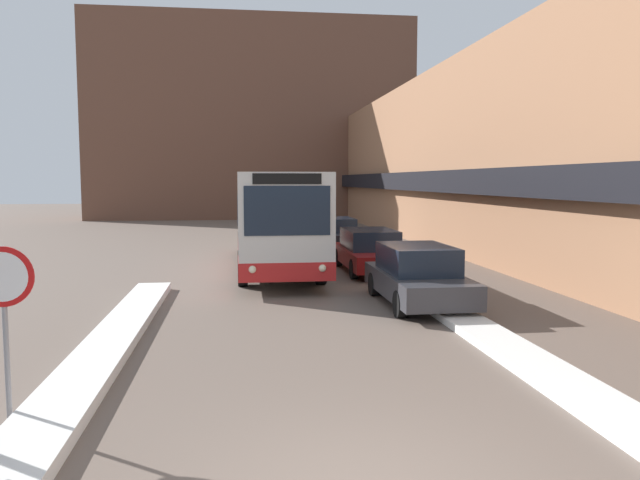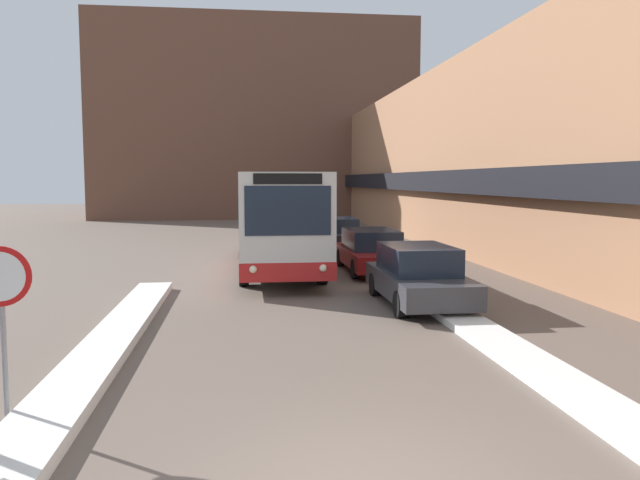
# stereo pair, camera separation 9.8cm
# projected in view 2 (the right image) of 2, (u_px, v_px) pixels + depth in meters

# --- Properties ---
(building_row_right) EXTENTS (5.50, 60.00, 8.15)m
(building_row_right) POSITION_uv_depth(u_px,v_px,m) (470.00, 161.00, 30.58)
(building_row_right) COLOR #996B4C
(building_row_right) RESTS_ON ground_plane
(building_backdrop_far) EXTENTS (26.00, 8.00, 16.02)m
(building_backdrop_far) POSITION_uv_depth(u_px,v_px,m) (255.00, 121.00, 52.18)
(building_backdrop_far) COLOR brown
(building_backdrop_far) RESTS_ON ground_plane
(snow_bank_left) EXTENTS (0.90, 15.61, 0.20)m
(snow_bank_left) POSITION_uv_depth(u_px,v_px,m) (89.00, 367.00, 10.04)
(snow_bank_left) COLOR silver
(snow_bank_left) RESTS_ON ground_plane
(snow_bank_right) EXTENTS (0.90, 13.05, 0.16)m
(snow_bank_right) POSITION_uv_depth(u_px,v_px,m) (555.00, 378.00, 9.53)
(snow_bank_right) COLOR silver
(snow_bank_right) RESTS_ON ground_plane
(city_bus) EXTENTS (2.59, 11.45, 3.32)m
(city_bus) POSITION_uv_depth(u_px,v_px,m) (276.00, 218.00, 21.78)
(city_bus) COLOR silver
(city_bus) RESTS_ON ground_plane
(parked_car_front) EXTENTS (1.83, 4.41, 1.48)m
(parked_car_front) POSITION_uv_depth(u_px,v_px,m) (418.00, 275.00, 15.50)
(parked_car_front) COLOR #38383D
(parked_car_front) RESTS_ON ground_plane
(parked_car_middle) EXTENTS (1.87, 4.80, 1.43)m
(parked_car_middle) POSITION_uv_depth(u_px,v_px,m) (371.00, 251.00, 21.15)
(parked_car_middle) COLOR maroon
(parked_car_middle) RESTS_ON ground_plane
(parked_car_back) EXTENTS (1.87, 4.50, 1.38)m
(parked_car_back) POSITION_uv_depth(u_px,v_px,m) (338.00, 233.00, 28.61)
(parked_car_back) COLOR black
(parked_car_back) RESTS_ON ground_plane
(stop_sign) EXTENTS (0.76, 0.08, 2.29)m
(stop_sign) POSITION_uv_depth(u_px,v_px,m) (1.00, 296.00, 7.77)
(stop_sign) COLOR gray
(stop_sign) RESTS_ON ground_plane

